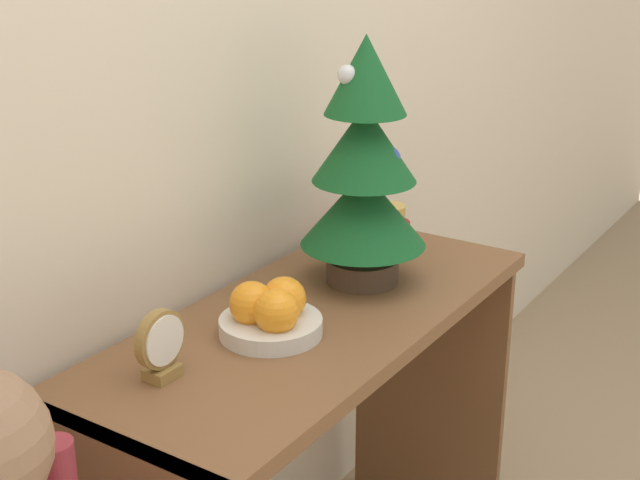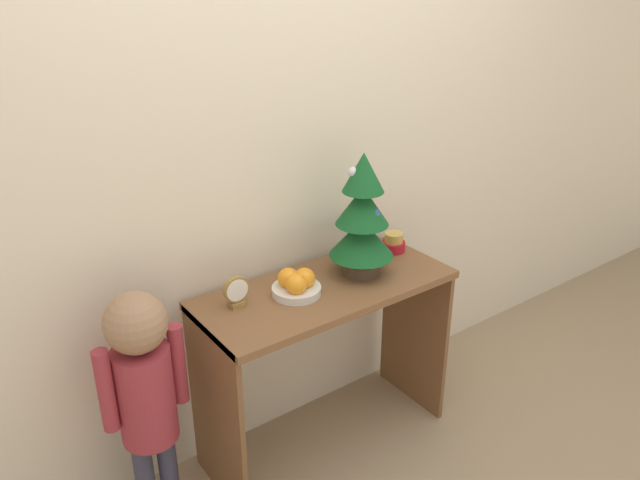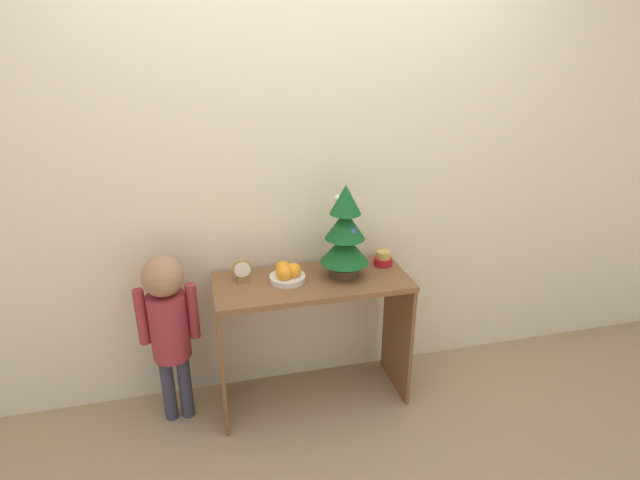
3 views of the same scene
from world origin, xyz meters
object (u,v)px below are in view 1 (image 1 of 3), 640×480
Objects in this scene: mini_tree at (364,168)px; desk_clock at (161,345)px; singing_bowl at (388,224)px; fruit_bowl at (271,313)px.

desk_clock is (-0.53, 0.06, -0.18)m from mini_tree.
singing_bowl is 0.77m from desk_clock.
fruit_bowl is 1.83× the size of singing_bowl.
fruit_bowl is at bearing 178.41° from mini_tree.
fruit_bowl is (-0.30, 0.01, -0.20)m from mini_tree.
mini_tree is 2.69× the size of fruit_bowl.
mini_tree is 4.18× the size of desk_clock.
mini_tree is at bearing -1.59° from fruit_bowl.
desk_clock reaches higher than singing_bowl.
singing_bowl is 0.85× the size of desk_clock.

